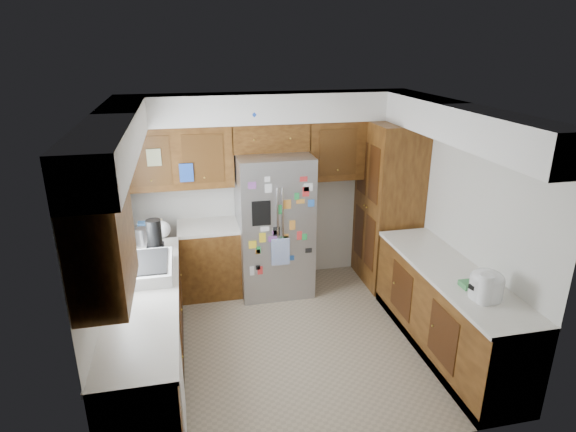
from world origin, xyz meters
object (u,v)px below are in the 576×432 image
object	(u,v)px
rice_cooker	(487,284)
paper_towel	(485,289)
pantry	(388,205)
fridge	(274,225)

from	to	relation	value
rice_cooker	paper_towel	size ratio (longest dim) A/B	1.12
rice_cooker	paper_towel	distance (m)	0.12
pantry	fridge	size ratio (longest dim) A/B	1.19
pantry	paper_towel	world-z (taller)	pantry
pantry	rice_cooker	xyz separation A→B (m)	(-0.00, -2.17, -0.02)
pantry	paper_towel	bearing A→B (deg)	-91.88
rice_cooker	fridge	bearing A→B (deg)	123.94
rice_cooker	paper_towel	world-z (taller)	paper_towel
pantry	fridge	world-z (taller)	pantry
pantry	fridge	distance (m)	1.51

